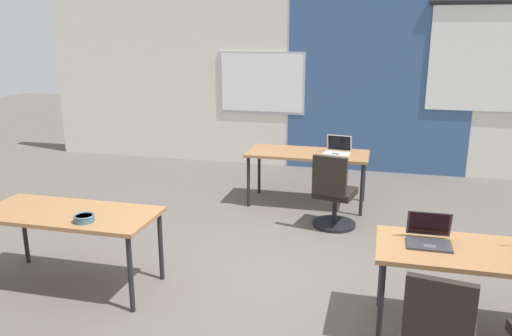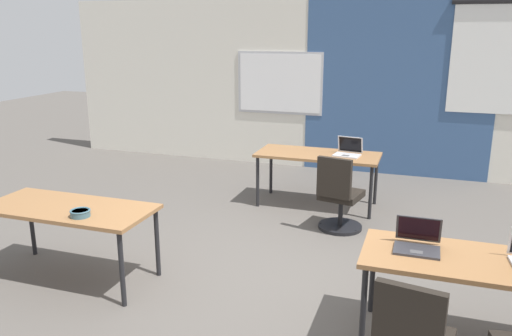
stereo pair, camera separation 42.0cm
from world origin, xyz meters
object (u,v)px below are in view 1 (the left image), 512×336
desk_near_left (69,218)px  desk_near_right (486,259)px  laptop_near_right_inner (429,237)px  desk_far_center (308,157)px  laptop_far_right (337,150)px  chair_far_right (333,198)px  snack_bowl (84,218)px

desk_near_left → desk_near_right: bearing=0.0°
desk_near_right → laptop_near_right_inner: bearing=171.9°
desk_near_left → desk_far_center: (1.75, 2.80, 0.00)m
desk_near_right → laptop_far_right: bearing=115.7°
desk_near_left → laptop_far_right: laptop_far_right is taller
laptop_near_right_inner → desk_far_center: bearing=116.2°
desk_near_left → desk_far_center: bearing=58.0°
desk_far_center → desk_near_right: bearing=-58.0°
laptop_far_right → chair_far_right: 0.91m
desk_far_center → laptop_near_right_inner: bearing=-64.0°
snack_bowl → desk_far_center: bearing=63.7°
desk_far_center → snack_bowl: (-1.47, -2.98, 0.10)m
laptop_near_right_inner → laptop_far_right: size_ratio=0.90×
desk_near_left → snack_bowl: snack_bowl is taller
desk_near_left → snack_bowl: bearing=-33.4°
laptop_near_right_inner → snack_bowl: laptop_near_right_inner is taller
desk_near_right → snack_bowl: 3.23m
laptop_near_right_inner → laptop_far_right: bearing=109.1°
chair_far_right → snack_bowl: 2.92m
laptop_far_right → chair_far_right: size_ratio=0.40×
snack_bowl → chair_far_right: bearing=48.9°
chair_far_right → snack_bowl: (-1.91, -2.18, 0.38)m
desk_near_left → laptop_far_right: size_ratio=4.36×
chair_far_right → laptop_far_right: bearing=-75.1°
desk_near_right → desk_far_center: same height
laptop_far_right → snack_bowl: (-1.86, -3.01, -0.01)m
desk_far_center → laptop_near_right_inner: size_ratio=4.84×
laptop_near_right_inner → laptop_far_right: (-0.95, 2.77, 0.00)m
desk_far_center → chair_far_right: chair_far_right is taller
laptop_near_right_inner → snack_bowl: (-2.81, -0.24, -0.01)m
desk_near_left → laptop_far_right: bearing=52.9°
desk_far_center → snack_bowl: size_ratio=9.01×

